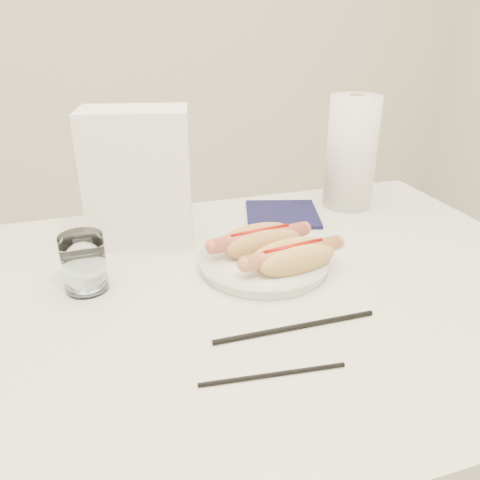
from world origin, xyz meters
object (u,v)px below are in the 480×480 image
object	(u,v)px
hotdog_left	(260,241)
water_glass	(84,263)
paper_towel_roll	(351,153)
plate	(264,263)
table	(225,321)
napkin_box	(139,178)
hotdog_right	(293,257)

from	to	relation	value
hotdog_left	water_glass	world-z (taller)	water_glass
water_glass	paper_towel_roll	world-z (taller)	paper_towel_roll
plate	hotdog_left	size ratio (longest dim) A/B	1.21
table	napkin_box	world-z (taller)	napkin_box
hotdog_right	napkin_box	distance (m)	0.33
paper_towel_roll	water_glass	bearing A→B (deg)	-160.35
paper_towel_roll	napkin_box	bearing A→B (deg)	-173.85
plate	napkin_box	size ratio (longest dim) A/B	0.86
hotdog_right	paper_towel_roll	size ratio (longest dim) A/B	0.72
water_glass	paper_towel_roll	xyz separation A→B (m)	(0.59, 0.21, 0.08)
napkin_box	hotdog_left	bearing A→B (deg)	-26.86
table	hotdog_left	bearing A→B (deg)	40.41
water_glass	napkin_box	bearing A→B (deg)	54.62
plate	hotdog_left	xyz separation A→B (m)	(0.00, 0.02, 0.03)
water_glass	plate	bearing A→B (deg)	-3.74
water_glass	napkin_box	distance (m)	0.21
table	napkin_box	size ratio (longest dim) A/B	4.70
plate	hotdog_right	xyz separation A→B (m)	(0.03, -0.05, 0.03)
hotdog_left	hotdog_right	size ratio (longest dim) A/B	1.01
napkin_box	paper_towel_roll	bearing A→B (deg)	19.13
table	hotdog_right	bearing A→B (deg)	0.62
hotdog_right	water_glass	world-z (taller)	water_glass
plate	paper_towel_roll	size ratio (longest dim) A/B	0.89
plate	hotdog_right	bearing A→B (deg)	-57.53
table	paper_towel_roll	xyz separation A→B (m)	(0.38, 0.28, 0.18)
hotdog_left	napkin_box	xyz separation A→B (m)	(-0.19, 0.15, 0.09)
table	hotdog_right	world-z (taller)	hotdog_right
table	water_glass	distance (m)	0.25
hotdog_right	napkin_box	bearing A→B (deg)	124.84
table	hotdog_left	size ratio (longest dim) A/B	6.61
paper_towel_roll	table	bearing A→B (deg)	-143.28
plate	hotdog_right	size ratio (longest dim) A/B	1.23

